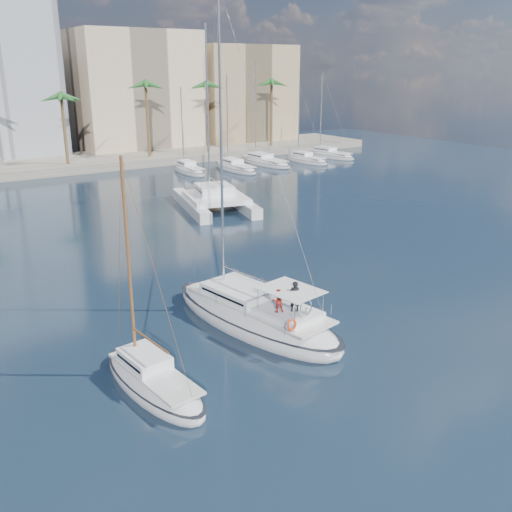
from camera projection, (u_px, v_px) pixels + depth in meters
ground at (253, 326)px, 33.04m from camera, size 160.00×160.00×0.00m
quay at (18, 168)px, 81.07m from camera, size 120.00×14.00×1.20m
building_beige at (135, 93)px, 96.76m from camera, size 20.00×14.00×20.00m
building_tan_right at (241, 96)px, 105.99m from camera, size 18.00×12.00×18.00m
palm_centre at (15, 99)px, 74.85m from camera, size 3.60×3.60×12.30m
palm_right at (235, 92)px, 92.69m from camera, size 3.60×3.60×12.30m
main_sloop at (254, 316)px, 32.99m from camera, size 6.23×13.46×19.23m
small_sloop at (153, 382)px, 26.39m from camera, size 3.24×8.08×11.31m
catamaran at (215, 198)px, 60.03m from camera, size 9.25×13.85×18.42m
seagull at (286, 298)px, 34.27m from camera, size 1.23×0.53×0.23m
moored_yacht_a at (189, 173)px, 80.69m from camera, size 3.37×9.52×11.90m
moored_yacht_b at (235, 170)px, 82.52m from camera, size 3.32×10.83×13.72m
moored_yacht_c at (265, 164)px, 87.51m from camera, size 3.98×12.33×15.54m
moored_yacht_d at (306, 162)px, 89.34m from camera, size 3.52×9.55×11.90m
moored_yacht_e at (329, 157)px, 94.33m from camera, size 4.61×11.11×13.72m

